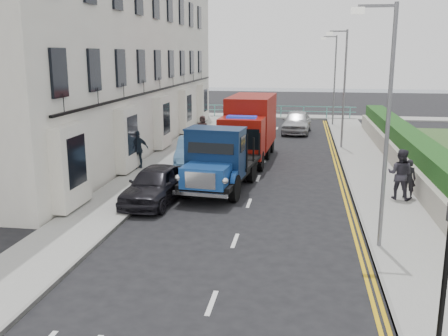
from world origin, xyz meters
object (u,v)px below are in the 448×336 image
red_lorry (250,127)px  lamp_far (333,75)px  bedford_lorry (217,164)px  pedestrian_east_near (408,179)px  lamp_near (384,115)px  lamp_mid (343,82)px  parked_car_front (155,184)px

red_lorry → lamp_far: bearing=72.5°
bedford_lorry → pedestrian_east_near: bedford_lorry is taller
red_lorry → bedford_lorry: bearing=-92.3°
lamp_near → bedford_lorry: (-5.65, 5.21, -2.75)m
lamp_near → lamp_mid: bearing=90.0°
lamp_far → pedestrian_east_near: (1.92, -20.64, -3.11)m
lamp_far → bedford_lorry: bearing=-105.2°
lamp_mid → parked_car_front: 15.04m
lamp_mid → red_lorry: size_ratio=1.06×
bedford_lorry → red_lorry: size_ratio=0.90×
lamp_near → lamp_mid: (0.00, 16.00, 0.00)m
lamp_far → parked_car_front: size_ratio=1.65×
bedford_lorry → lamp_far: bearing=81.0°
lamp_far → pedestrian_east_near: lamp_far is taller
lamp_far → bedford_lorry: size_ratio=1.18×
lamp_near → red_lorry: lamp_near is taller
lamp_mid → lamp_far: size_ratio=1.00×
lamp_mid → parked_car_front: bearing=-122.0°
red_lorry → parked_car_front: size_ratio=1.55×
pedestrian_east_near → bedford_lorry: bearing=15.7°
lamp_mid → pedestrian_east_near: 11.25m
parked_car_front → pedestrian_east_near: size_ratio=2.75×
lamp_mid → parked_car_front: size_ratio=1.65×
pedestrian_east_near → lamp_mid: bearing=-65.2°
parked_car_front → pedestrian_east_near: (9.70, 1.80, 0.17)m
lamp_mid → lamp_near: bearing=-90.0°
bedford_lorry → parked_car_front: (-2.13, -1.65, -0.53)m
lamp_mid → pedestrian_east_near: (1.92, -10.64, -3.11)m
red_lorry → pedestrian_east_near: size_ratio=4.27×
lamp_mid → red_lorry: bearing=-142.6°
red_lorry → lamp_mid: bearing=40.0°
lamp_near → parked_car_front: size_ratio=1.65×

